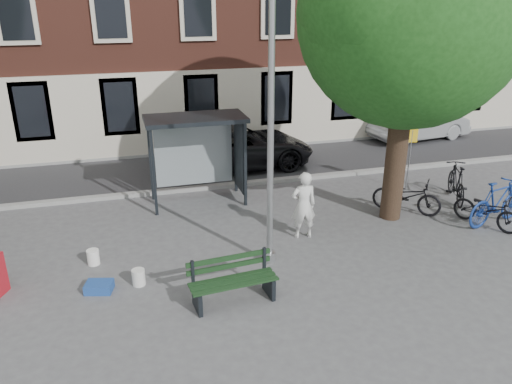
{
  "coord_description": "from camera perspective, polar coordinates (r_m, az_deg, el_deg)",
  "views": [
    {
      "loc": [
        -3.05,
        -9.81,
        5.85
      ],
      "look_at": [
        -0.06,
        0.94,
        1.4
      ],
      "focal_mm": 35.0,
      "sensor_mm": 36.0,
      "label": 1
    }
  ],
  "objects": [
    {
      "name": "bike_b",
      "position": [
        14.88,
        25.84,
        -1.09
      ],
      "size": [
        2.17,
        1.05,
        1.25
      ],
      "primitive_type": "imported",
      "rotation": [
        0.0,
        0.0,
        1.8
      ],
      "color": "navy",
      "rests_on": "ground"
    },
    {
      "name": "notice_sign",
      "position": [
        16.18,
        17.29,
        5.19
      ],
      "size": [
        0.35,
        0.1,
        2.04
      ],
      "rotation": [
        0.0,
        0.0,
        -0.2
      ],
      "color": "#9EA0A3",
      "rests_on": "ground"
    },
    {
      "name": "bench",
      "position": [
        10.23,
        -2.67,
        -10.29
      ],
      "size": [
        1.83,
        0.75,
        0.92
      ],
      "rotation": [
        0.0,
        0.0,
        0.09
      ],
      "color": "#1E2328",
      "rests_on": "ground"
    },
    {
      "name": "car_silver",
      "position": [
        22.56,
        18.18,
        7.54
      ],
      "size": [
        4.57,
        2.12,
        1.45
      ],
      "primitive_type": "imported",
      "rotation": [
        0.0,
        0.0,
        1.71
      ],
      "color": "#969A9D",
      "rests_on": "ground"
    },
    {
      "name": "bike_c",
      "position": [
        14.68,
        24.89,
        -1.84
      ],
      "size": [
        1.38,
        1.91,
        0.96
      ],
      "primitive_type": "imported",
      "rotation": [
        0.0,
        0.0,
        0.47
      ],
      "color": "black",
      "rests_on": "ground"
    },
    {
      "name": "car_dark",
      "position": [
        17.92,
        -2.1,
        5.21
      ],
      "size": [
        5.48,
        2.63,
        1.51
      ],
      "primitive_type": "imported",
      "rotation": [
        0.0,
        0.0,
        1.6
      ],
      "color": "black",
      "rests_on": "ground"
    },
    {
      "name": "tree_right",
      "position": [
        13.23,
        17.8,
        19.78
      ],
      "size": [
        5.76,
        5.6,
        8.2
      ],
      "color": "black",
      "rests_on": "ground"
    },
    {
      "name": "bus_shelter",
      "position": [
        14.66,
        -5.41,
        6.1
      ],
      "size": [
        2.85,
        1.45,
        2.62
      ],
      "color": "#1E2328",
      "rests_on": "ground"
    },
    {
      "name": "lamppost",
      "position": [
        10.71,
        1.67,
        5.12
      ],
      "size": [
        0.28,
        0.35,
        6.11
      ],
      "color": "#9EA0A3",
      "rests_on": "ground"
    },
    {
      "name": "painter",
      "position": [
        12.63,
        5.46,
        -1.52
      ],
      "size": [
        0.67,
        0.46,
        1.76
      ],
      "primitive_type": "imported",
      "rotation": [
        0.0,
        0.0,
        3.08
      ],
      "color": "silver",
      "rests_on": "ground"
    },
    {
      "name": "curb_near",
      "position": [
        16.18,
        -3.64,
        0.74
      ],
      "size": [
        40.0,
        0.25,
        0.12
      ],
      "primitive_type": "cube",
      "color": "gray",
      "rests_on": "ground"
    },
    {
      "name": "ground",
      "position": [
        11.82,
        1.52,
        -7.93
      ],
      "size": [
        90.0,
        90.0,
        0.0
      ],
      "primitive_type": "plane",
      "color": "#4C4C4F",
      "rests_on": "ground"
    },
    {
      "name": "bucket_c",
      "position": [
        11.15,
        -13.27,
        -9.46
      ],
      "size": [
        0.36,
        0.36,
        0.36
      ],
      "primitive_type": "cylinder",
      "rotation": [
        0.0,
        0.0,
        -0.37
      ],
      "color": "silver",
      "rests_on": "ground"
    },
    {
      "name": "bike_d",
      "position": [
        16.11,
        21.95,
        1.03
      ],
      "size": [
        1.27,
        1.99,
        1.16
      ],
      "primitive_type": "imported",
      "rotation": [
        0.0,
        0.0,
        2.73
      ],
      "color": "black",
      "rests_on": "ground"
    },
    {
      "name": "bucket_b",
      "position": [
        12.21,
        -18.11,
        -7.09
      ],
      "size": [
        0.29,
        0.29,
        0.36
      ],
      "primitive_type": "cylinder",
      "rotation": [
        0.0,
        0.0,
        0.02
      ],
      "color": "white",
      "rests_on": "ground"
    },
    {
      "name": "curb_far",
      "position": [
        19.91,
        -6.07,
        4.72
      ],
      "size": [
        40.0,
        0.25,
        0.12
      ],
      "primitive_type": "cube",
      "color": "gray",
      "rests_on": "ground"
    },
    {
      "name": "bike_a",
      "position": [
        14.79,
        16.84,
        -0.41
      ],
      "size": [
        1.88,
        1.76,
        1.01
      ],
      "primitive_type": "imported",
      "rotation": [
        0.0,
        0.0,
        0.85
      ],
      "color": "black",
      "rests_on": "ground"
    },
    {
      "name": "road",
      "position": [
        18.05,
        -4.97,
        2.77
      ],
      "size": [
        40.0,
        4.0,
        0.01
      ],
      "primitive_type": "cube",
      "color": "#28282B",
      "rests_on": "ground"
    },
    {
      "name": "blue_crate",
      "position": [
        11.19,
        -17.49,
        -10.3
      ],
      "size": [
        0.63,
        0.53,
        0.2
      ],
      "primitive_type": "cube",
      "rotation": [
        0.0,
        0.0,
        -0.26
      ],
      "color": "#204693",
      "rests_on": "ground"
    }
  ]
}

